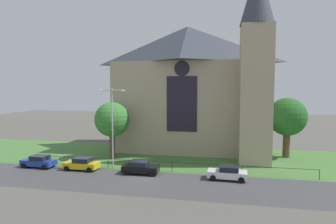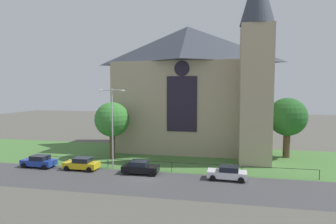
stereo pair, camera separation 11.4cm
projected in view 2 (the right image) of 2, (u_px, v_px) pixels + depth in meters
ground at (164, 156)px, 41.67m from camera, size 160.00×160.00×0.00m
road_asphalt at (140, 182)px, 29.94m from camera, size 120.00×8.00×0.01m
grass_verge at (161, 159)px, 39.71m from camera, size 120.00×20.00×0.01m
church_building at (192, 87)px, 45.84m from camera, size 23.20×16.20×26.00m
iron_railing at (172, 163)px, 33.75m from camera, size 32.60×0.07×1.13m
tree_left_near at (112, 120)px, 40.02m from camera, size 4.89×4.89×8.02m
tree_right_far at (287, 117)px, 40.55m from camera, size 5.46×5.46×8.62m
streetlamp_near at (112, 119)px, 34.71m from camera, size 3.37×0.26×9.91m
parked_car_blue at (39, 161)px, 35.70m from camera, size 4.28×2.18×1.51m
parked_car_yellow at (82, 164)px, 34.51m from camera, size 4.21×2.03×1.51m
parked_car_black at (140, 167)px, 32.84m from camera, size 4.24×2.09×1.51m
parked_car_white at (227, 173)px, 30.67m from camera, size 4.27×2.17×1.51m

